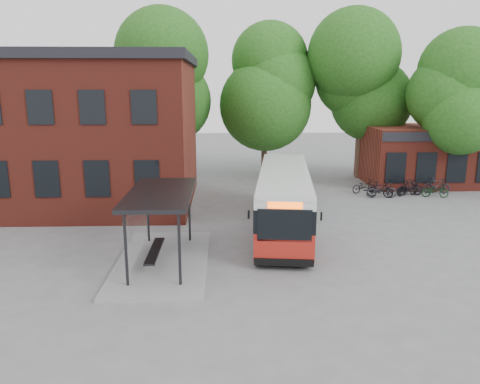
{
  "coord_description": "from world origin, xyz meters",
  "views": [
    {
      "loc": [
        -2.07,
        -18.37,
        6.81
      ],
      "look_at": [
        -1.34,
        2.61,
        2.0
      ],
      "focal_mm": 35.0,
      "sensor_mm": 36.0,
      "label": 1
    }
  ],
  "objects_px": {
    "bicycle_3": "(407,188)",
    "bicycle_7": "(437,186)",
    "bicycle_1": "(380,190)",
    "bicycle_2": "(382,190)",
    "bus_shelter": "(162,227)",
    "bicycle_4": "(410,189)",
    "bicycle_5": "(411,188)",
    "city_bus": "(284,200)",
    "bicycle_0": "(364,186)",
    "bicycle_6": "(435,191)"
  },
  "relations": [
    {
      "from": "bicycle_4",
      "to": "bicycle_6",
      "type": "xyz_separation_m",
      "value": [
        1.35,
        -0.6,
        0.02
      ]
    },
    {
      "from": "bicycle_3",
      "to": "bicycle_4",
      "type": "height_order",
      "value": "bicycle_3"
    },
    {
      "from": "bicycle_0",
      "to": "bicycle_4",
      "type": "height_order",
      "value": "bicycle_0"
    },
    {
      "from": "bicycle_5",
      "to": "bicycle_7",
      "type": "bearing_deg",
      "value": -87.8
    },
    {
      "from": "bus_shelter",
      "to": "bicycle_2",
      "type": "relative_size",
      "value": 3.73
    },
    {
      "from": "bicycle_5",
      "to": "bicycle_6",
      "type": "relative_size",
      "value": 1.04
    },
    {
      "from": "bicycle_2",
      "to": "bicycle_0",
      "type": "bearing_deg",
      "value": 26.3
    },
    {
      "from": "bus_shelter",
      "to": "city_bus",
      "type": "distance_m",
      "value": 6.92
    },
    {
      "from": "bicycle_3",
      "to": "bicycle_4",
      "type": "relative_size",
      "value": 1.14
    },
    {
      "from": "bus_shelter",
      "to": "bicycle_2",
      "type": "height_order",
      "value": "bus_shelter"
    },
    {
      "from": "bicycle_3",
      "to": "bicycle_7",
      "type": "height_order",
      "value": "bicycle_3"
    },
    {
      "from": "bicycle_4",
      "to": "city_bus",
      "type": "bearing_deg",
      "value": 127.96
    },
    {
      "from": "bicycle_5",
      "to": "bicycle_2",
      "type": "bearing_deg",
      "value": 94.84
    },
    {
      "from": "bicycle_1",
      "to": "bicycle_4",
      "type": "xyz_separation_m",
      "value": [
        2.05,
        0.44,
        -0.08
      ]
    },
    {
      "from": "city_bus",
      "to": "bicycle_5",
      "type": "xyz_separation_m",
      "value": [
        8.91,
        6.62,
        -0.92
      ]
    },
    {
      "from": "bicycle_4",
      "to": "bicycle_3",
      "type": "bearing_deg",
      "value": 109.79
    },
    {
      "from": "bicycle_3",
      "to": "bicycle_6",
      "type": "distance_m",
      "value": 1.64
    },
    {
      "from": "bicycle_2",
      "to": "bicycle_5",
      "type": "xyz_separation_m",
      "value": [
        2.08,
        0.67,
        0.0
      ]
    },
    {
      "from": "bicycle_2",
      "to": "bicycle_5",
      "type": "distance_m",
      "value": 2.19
    },
    {
      "from": "bicycle_4",
      "to": "bicycle_7",
      "type": "relative_size",
      "value": 0.92
    },
    {
      "from": "bicycle_3",
      "to": "bicycle_0",
      "type": "bearing_deg",
      "value": 46.55
    },
    {
      "from": "bicycle_1",
      "to": "bicycle_7",
      "type": "relative_size",
      "value": 0.96
    },
    {
      "from": "city_bus",
      "to": "bicycle_2",
      "type": "distance_m",
      "value": 9.1
    },
    {
      "from": "city_bus",
      "to": "bicycle_2",
      "type": "bearing_deg",
      "value": 48.06
    },
    {
      "from": "bicycle_2",
      "to": "bicycle_4",
      "type": "relative_size",
      "value": 1.23
    },
    {
      "from": "bicycle_0",
      "to": "bicycle_3",
      "type": "bearing_deg",
      "value": -127.99
    },
    {
      "from": "bicycle_1",
      "to": "bicycle_2",
      "type": "height_order",
      "value": "bicycle_2"
    },
    {
      "from": "bicycle_2",
      "to": "bicycle_5",
      "type": "relative_size",
      "value": 1.13
    },
    {
      "from": "bicycle_5",
      "to": "bicycle_4",
      "type": "bearing_deg",
      "value": 120.94
    },
    {
      "from": "bicycle_2",
      "to": "bus_shelter",
      "type": "bearing_deg",
      "value": 131.35
    },
    {
      "from": "bicycle_2",
      "to": "bicycle_7",
      "type": "xyz_separation_m",
      "value": [
        3.98,
        1.19,
        0.0
      ]
    },
    {
      "from": "city_bus",
      "to": "bicycle_3",
      "type": "bearing_deg",
      "value": 43.91
    },
    {
      "from": "city_bus",
      "to": "bicycle_4",
      "type": "bearing_deg",
      "value": 43.57
    },
    {
      "from": "bicycle_1",
      "to": "bicycle_7",
      "type": "bearing_deg",
      "value": -51.67
    },
    {
      "from": "city_bus",
      "to": "bicycle_2",
      "type": "xyz_separation_m",
      "value": [
        6.83,
        5.94,
        -0.92
      ]
    },
    {
      "from": "bicycle_4",
      "to": "bicycle_5",
      "type": "xyz_separation_m",
      "value": [
        0.07,
        0.07,
        0.1
      ]
    },
    {
      "from": "bus_shelter",
      "to": "bicycle_1",
      "type": "height_order",
      "value": "bus_shelter"
    },
    {
      "from": "bicycle_1",
      "to": "bicycle_7",
      "type": "xyz_separation_m",
      "value": [
        4.02,
        1.03,
        0.02
      ]
    },
    {
      "from": "city_bus",
      "to": "bicycle_5",
      "type": "relative_size",
      "value": 6.72
    },
    {
      "from": "bicycle_1",
      "to": "bicycle_4",
      "type": "distance_m",
      "value": 2.1
    },
    {
      "from": "bicycle_1",
      "to": "bicycle_6",
      "type": "distance_m",
      "value": 3.4
    },
    {
      "from": "bicycle_0",
      "to": "bicycle_7",
      "type": "distance_m",
      "value": 4.66
    },
    {
      "from": "bus_shelter",
      "to": "bicycle_5",
      "type": "distance_m",
      "value": 18.03
    },
    {
      "from": "bicycle_5",
      "to": "bus_shelter",
      "type": "bearing_deg",
      "value": 114.79
    },
    {
      "from": "bicycle_3",
      "to": "bicycle_6",
      "type": "bearing_deg",
      "value": -133.29
    },
    {
      "from": "bicycle_4",
      "to": "bicycle_7",
      "type": "bearing_deg",
      "value": -72.01
    },
    {
      "from": "city_bus",
      "to": "bicycle_4",
      "type": "height_order",
      "value": "city_bus"
    },
    {
      "from": "bicycle_0",
      "to": "bicycle_2",
      "type": "bearing_deg",
      "value": -173.23
    },
    {
      "from": "bicycle_3",
      "to": "bicycle_7",
      "type": "distance_m",
      "value": 2.26
    },
    {
      "from": "city_bus",
      "to": "bicycle_2",
      "type": "relative_size",
      "value": 5.92
    }
  ]
}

